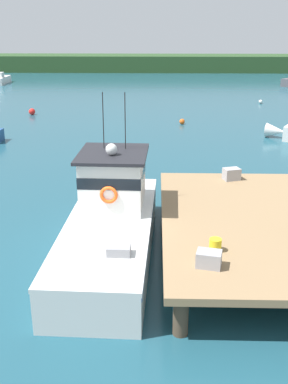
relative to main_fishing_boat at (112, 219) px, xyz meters
The scene contains 11 objects.
ground_plane 1.06m from the main_fishing_boat, 131.20° to the right, with size 200.00×200.00×0.00m, color #1E4C5B.
dock 4.59m from the main_fishing_boat, ahead, with size 6.00×9.00×1.20m.
main_fishing_boat is the anchor object (origin of this frame).
crate_stack_near_edge 5.51m from the main_fishing_boat, 39.16° to the left, with size 0.60×0.44×0.45m, color #9E9EA3.
crate_stack_mid_dock 4.28m from the main_fishing_boat, 50.83° to the right, with size 0.60×0.44×0.40m, color #9E9EA3.
bait_bucket 3.86m from the main_fishing_boat, 39.98° to the right, with size 0.32×0.32×0.34m, color yellow.
moored_boat_far_left 47.32m from the main_fishing_boat, 112.19° to the left, with size 1.60×5.61×1.42m.
mooring_buoy_inshore 20.14m from the main_fishing_boat, 80.73° to the left, with size 0.39×0.39×0.39m, color #EA5B19.
mooring_buoy_spare_mooring 31.48m from the main_fishing_boat, 69.67° to the left, with size 0.34×0.34×0.34m, color silver.
mooring_buoy_channel_marker 24.82m from the main_fishing_boat, 110.31° to the left, with size 0.51×0.51×0.51m, color red.
far_shoreline 61.75m from the main_fishing_boat, 90.21° to the left, with size 120.00×8.00×2.40m, color #284723.
Camera 1 is at (1.60, -13.05, 6.74)m, focal length 43.06 mm.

